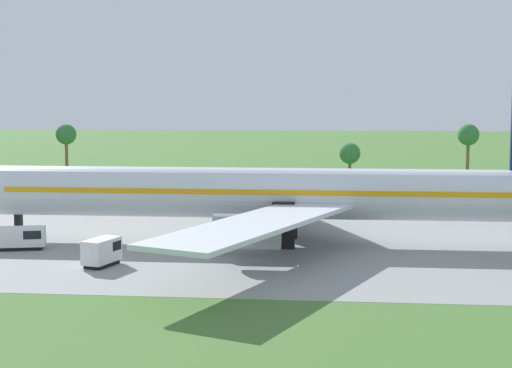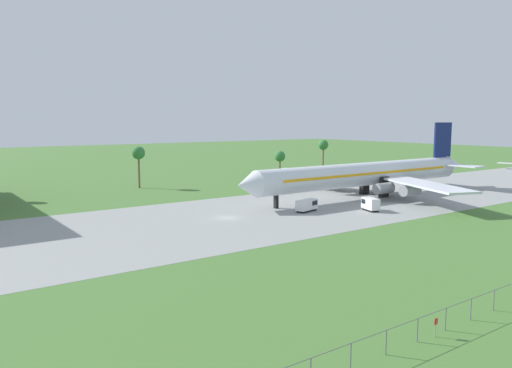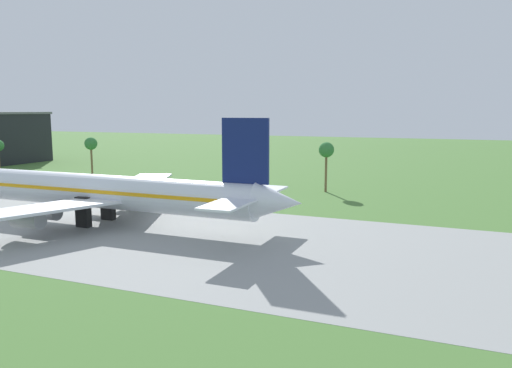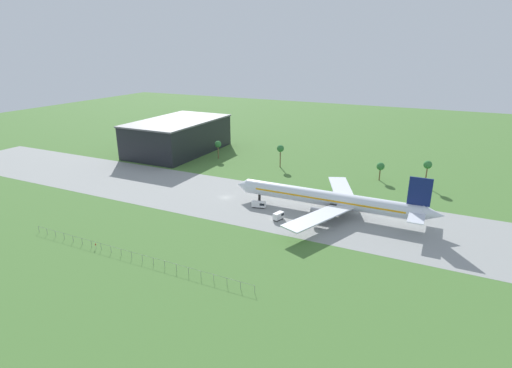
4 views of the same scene
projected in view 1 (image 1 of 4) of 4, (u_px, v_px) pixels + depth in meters
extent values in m
cylinder|color=silver|center=(256.00, 193.00, 87.08)|extent=(65.50, 5.64, 5.64)
cube|color=#EFA314|center=(256.00, 189.00, 87.04)|extent=(55.68, 5.75, 0.56)
cube|color=silver|center=(258.00, 223.00, 72.15)|extent=(18.06, 30.63, 0.44)
cube|color=silver|center=(280.00, 187.00, 101.89)|extent=(18.06, 30.63, 0.44)
cylinder|color=gray|center=(238.00, 226.00, 80.80)|extent=(5.07, 2.54, 2.54)
cylinder|color=gray|center=(254.00, 236.00, 75.00)|extent=(5.07, 2.54, 2.54)
cylinder|color=gray|center=(252.00, 208.00, 94.18)|extent=(5.07, 2.54, 2.54)
cylinder|color=gray|center=(274.00, 202.00, 99.54)|extent=(5.07, 2.54, 2.54)
cube|color=black|center=(18.00, 217.00, 90.13)|extent=(0.70, 0.90, 5.05)
cube|color=black|center=(283.00, 225.00, 84.03)|extent=(2.40, 1.20, 5.05)
cube|color=black|center=(287.00, 217.00, 90.17)|extent=(2.40, 1.20, 5.05)
cube|color=black|center=(102.00, 264.00, 75.40)|extent=(2.75, 3.91, 0.40)
cube|color=white|center=(102.00, 251.00, 75.25)|extent=(3.12, 4.56, 2.29)
cube|color=black|center=(108.00, 245.00, 76.26)|extent=(2.37, 1.98, 0.90)
cube|color=black|center=(20.00, 248.00, 83.58)|extent=(4.82, 2.83, 0.40)
cube|color=white|center=(19.00, 237.00, 83.44)|extent=(5.64, 3.22, 2.04)
cube|color=black|center=(33.00, 233.00, 83.62)|extent=(2.30, 2.43, 0.90)
cylinder|color=brown|center=(350.00, 175.00, 133.33)|extent=(0.56, 0.56, 6.13)
sphere|color=#337538|center=(350.00, 153.00, 132.92)|extent=(3.60, 3.60, 3.60)
cylinder|color=brown|center=(467.00, 166.00, 131.22)|extent=(0.56, 0.56, 9.39)
sphere|color=#337538|center=(468.00, 135.00, 130.64)|extent=(3.60, 3.60, 3.60)
cylinder|color=brown|center=(67.00, 164.00, 138.04)|extent=(0.56, 0.56, 9.13)
sphere|color=#337538|center=(66.00, 134.00, 137.47)|extent=(3.60, 3.60, 3.60)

